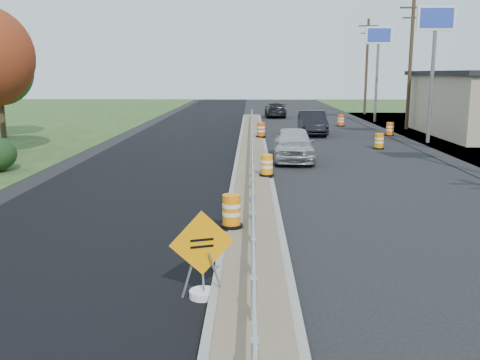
{
  "coord_description": "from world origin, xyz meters",
  "views": [
    {
      "loc": [
        -0.06,
        -15.97,
        4.11
      ],
      "look_at": [
        -0.37,
        -0.96,
        1.1
      ],
      "focal_mm": 40.0,
      "sensor_mm": 36.0,
      "label": 1
    }
  ],
  "objects_px": {
    "barrel_median_mid": "(267,166)",
    "barrel_median_far": "(261,130)",
    "barrel_shoulder_near": "(379,141)",
    "car_silver": "(293,144)",
    "car_dark_far": "(275,110)",
    "barrel_shoulder_far": "(341,121)",
    "barrel_shoulder_mid": "(390,129)",
    "barrel_median_near": "(231,212)",
    "car_dark_mid": "(312,123)",
    "caution_sign": "(203,276)"
  },
  "relations": [
    {
      "from": "caution_sign",
      "to": "car_dark_mid",
      "type": "bearing_deg",
      "value": 60.92
    },
    {
      "from": "caution_sign",
      "to": "barrel_median_far",
      "type": "distance_m",
      "value": 23.63
    },
    {
      "from": "barrel_median_mid",
      "to": "car_silver",
      "type": "relative_size",
      "value": 0.18
    },
    {
      "from": "barrel_shoulder_near",
      "to": "car_dark_far",
      "type": "bearing_deg",
      "value": 102.33
    },
    {
      "from": "barrel_median_far",
      "to": "car_dark_mid",
      "type": "distance_m",
      "value": 5.07
    },
    {
      "from": "barrel_median_near",
      "to": "barrel_shoulder_mid",
      "type": "distance_m",
      "value": 24.6
    },
    {
      "from": "car_silver",
      "to": "barrel_median_near",
      "type": "bearing_deg",
      "value": -99.7
    },
    {
      "from": "barrel_shoulder_near",
      "to": "car_silver",
      "type": "bearing_deg",
      "value": -140.62
    },
    {
      "from": "barrel_shoulder_mid",
      "to": "car_silver",
      "type": "distance_m",
      "value": 12.74
    },
    {
      "from": "barrel_median_far",
      "to": "car_dark_far",
      "type": "bearing_deg",
      "value": 84.73
    },
    {
      "from": "caution_sign",
      "to": "barrel_median_far",
      "type": "relative_size",
      "value": 1.86
    },
    {
      "from": "barrel_shoulder_near",
      "to": "barrel_median_near",
      "type": "bearing_deg",
      "value": -114.93
    },
    {
      "from": "car_silver",
      "to": "car_dark_far",
      "type": "relative_size",
      "value": 0.98
    },
    {
      "from": "car_silver",
      "to": "barrel_shoulder_near",
      "type": "bearing_deg",
      "value": 41.41
    },
    {
      "from": "barrel_shoulder_near",
      "to": "car_dark_mid",
      "type": "xyz_separation_m",
      "value": [
        -2.89,
        7.06,
        0.39
      ]
    },
    {
      "from": "barrel_shoulder_far",
      "to": "barrel_median_mid",
      "type": "bearing_deg",
      "value": -106.28
    },
    {
      "from": "caution_sign",
      "to": "car_silver",
      "type": "relative_size",
      "value": 0.36
    },
    {
      "from": "barrel_median_near",
      "to": "barrel_shoulder_mid",
      "type": "relative_size",
      "value": 0.95
    },
    {
      "from": "caution_sign",
      "to": "car_dark_far",
      "type": "distance_m",
      "value": 42.03
    },
    {
      "from": "car_dark_mid",
      "to": "barrel_shoulder_far",
      "type": "bearing_deg",
      "value": 64.27
    },
    {
      "from": "barrel_shoulder_far",
      "to": "car_silver",
      "type": "bearing_deg",
      "value": -106.52
    },
    {
      "from": "barrel_median_far",
      "to": "car_dark_mid",
      "type": "relative_size",
      "value": 0.19
    },
    {
      "from": "barrel_shoulder_far",
      "to": "car_dark_far",
      "type": "xyz_separation_m",
      "value": [
        -4.76,
        8.93,
        0.25
      ]
    },
    {
      "from": "barrel_median_mid",
      "to": "barrel_shoulder_near",
      "type": "relative_size",
      "value": 0.96
    },
    {
      "from": "barrel_median_far",
      "to": "barrel_shoulder_far",
      "type": "relative_size",
      "value": 0.99
    },
    {
      "from": "barrel_median_mid",
      "to": "barrel_shoulder_mid",
      "type": "relative_size",
      "value": 0.92
    },
    {
      "from": "barrel_shoulder_far",
      "to": "car_dark_far",
      "type": "distance_m",
      "value": 10.12
    },
    {
      "from": "barrel_median_near",
      "to": "car_dark_far",
      "type": "relative_size",
      "value": 0.18
    },
    {
      "from": "car_silver",
      "to": "car_dark_far",
      "type": "distance_m",
      "value": 25.92
    },
    {
      "from": "barrel_median_mid",
      "to": "car_dark_far",
      "type": "bearing_deg",
      "value": 86.88
    },
    {
      "from": "barrel_median_near",
      "to": "barrel_shoulder_far",
      "type": "xyz_separation_m",
      "value": [
        7.55,
        29.09,
        -0.2
      ]
    },
    {
      "from": "caution_sign",
      "to": "barrel_median_near",
      "type": "distance_m",
      "value": 3.91
    },
    {
      "from": "barrel_shoulder_mid",
      "to": "barrel_shoulder_far",
      "type": "xyz_separation_m",
      "value": [
        -2.2,
        6.51,
        0.01
      ]
    },
    {
      "from": "barrel_median_near",
      "to": "barrel_median_far",
      "type": "relative_size",
      "value": 0.95
    },
    {
      "from": "caution_sign",
      "to": "car_dark_mid",
      "type": "xyz_separation_m",
      "value": [
        5.05,
        27.19,
        0.37
      ]
    },
    {
      "from": "car_silver",
      "to": "car_dark_mid",
      "type": "height_order",
      "value": "car_dark_mid"
    },
    {
      "from": "caution_sign",
      "to": "barrel_shoulder_far",
      "type": "relative_size",
      "value": 1.84
    },
    {
      "from": "barrel_median_near",
      "to": "barrel_shoulder_mid",
      "type": "xyz_separation_m",
      "value": [
        9.75,
        22.58,
        -0.21
      ]
    },
    {
      "from": "barrel_median_mid",
      "to": "barrel_shoulder_near",
      "type": "height_order",
      "value": "barrel_median_mid"
    },
    {
      "from": "car_dark_far",
      "to": "barrel_median_far",
      "type": "bearing_deg",
      "value": 84.34
    },
    {
      "from": "car_dark_mid",
      "to": "car_dark_far",
      "type": "relative_size",
      "value": 1.02
    },
    {
      "from": "barrel_median_mid",
      "to": "barrel_median_far",
      "type": "xyz_separation_m",
      "value": [
        0.0,
        12.68,
        0.03
      ]
    },
    {
      "from": "barrel_median_mid",
      "to": "barrel_shoulder_far",
      "type": "bearing_deg",
      "value": 73.72
    },
    {
      "from": "car_dark_mid",
      "to": "car_dark_far",
      "type": "height_order",
      "value": "car_dark_mid"
    },
    {
      "from": "barrel_median_near",
      "to": "car_dark_mid",
      "type": "bearing_deg",
      "value": 78.7
    },
    {
      "from": "barrel_shoulder_mid",
      "to": "car_dark_mid",
      "type": "xyz_separation_m",
      "value": [
        -5.09,
        0.72,
        0.37
      ]
    },
    {
      "from": "barrel_median_mid",
      "to": "car_dark_far",
      "type": "xyz_separation_m",
      "value": [
        1.69,
        31.01,
        0.07
      ]
    },
    {
      "from": "barrel_median_near",
      "to": "car_dark_mid",
      "type": "distance_m",
      "value": 23.76
    },
    {
      "from": "barrel_median_far",
      "to": "car_silver",
      "type": "xyz_separation_m",
      "value": [
        1.41,
        -7.59,
        0.14
      ]
    },
    {
      "from": "barrel_median_far",
      "to": "barrel_shoulder_near",
      "type": "height_order",
      "value": "barrel_median_far"
    }
  ]
}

